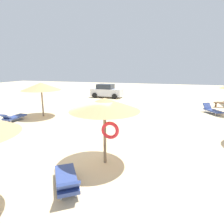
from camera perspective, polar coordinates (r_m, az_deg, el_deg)
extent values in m
plane|color=beige|center=(8.86, -5.99, -11.81)|extent=(80.00, 80.00, 0.00)
cylinder|color=#75604C|center=(15.78, -20.15, 2.63)|extent=(0.12, 0.12, 2.16)
cone|color=tan|center=(15.62, -20.51, 7.23)|extent=(2.97, 2.97, 0.58)
cylinder|color=#75604C|center=(7.49, -2.16, -7.21)|extent=(0.12, 0.12, 2.24)
cone|color=tan|center=(7.15, -2.25, 2.36)|extent=(2.69, 2.69, 0.49)
torus|color=red|center=(7.34, -0.55, -5.53)|extent=(0.71, 0.20, 0.70)
cube|color=#33478C|center=(15.38, -27.14, -1.34)|extent=(0.66, 1.71, 0.12)
cube|color=#33478C|center=(14.80, -29.40, -1.18)|extent=(0.64, 0.49, 0.40)
cylinder|color=silver|center=(14.86, -28.09, -2.58)|extent=(0.06, 0.06, 0.22)
cylinder|color=silver|center=(15.18, -29.25, -2.41)|extent=(0.06, 0.06, 0.22)
cylinder|color=silver|center=(15.68, -24.98, -1.50)|extent=(0.06, 0.06, 0.22)
cylinder|color=silver|center=(15.98, -26.13, -1.36)|extent=(0.06, 0.06, 0.22)
cube|color=#33478C|center=(17.83, 28.05, 0.37)|extent=(1.36, 1.80, 0.12)
cube|color=#33478C|center=(18.39, 26.62, 1.74)|extent=(0.76, 0.67, 0.47)
cylinder|color=silver|center=(18.19, 26.30, 0.23)|extent=(0.06, 0.06, 0.22)
cylinder|color=silver|center=(18.45, 27.40, 0.29)|extent=(0.06, 0.06, 0.22)
cylinder|color=silver|center=(17.27, 28.64, -0.64)|extent=(0.06, 0.06, 0.22)
cylinder|color=silver|center=(17.55, 29.76, -0.57)|extent=(0.06, 0.06, 0.22)
cylinder|color=silver|center=(11.75, -30.49, -6.69)|extent=(0.06, 0.06, 0.22)
cube|color=#33478C|center=(6.58, -13.56, -18.82)|extent=(1.51, 1.75, 0.12)
cube|color=#33478C|center=(5.77, -12.96, -20.80)|extent=(0.78, 0.74, 0.44)
cylinder|color=silver|center=(6.19, -10.74, -22.83)|extent=(0.06, 0.06, 0.22)
cylinder|color=silver|center=(6.16, -15.15, -23.23)|extent=(0.06, 0.06, 0.22)
cylinder|color=silver|center=(7.19, -12.10, -17.34)|extent=(0.06, 0.06, 0.22)
cylinder|color=silver|center=(7.17, -15.76, -17.65)|extent=(0.06, 0.06, 0.22)
cube|color=brown|center=(21.15, 30.23, 2.37)|extent=(1.51, 0.45, 0.08)
cube|color=brown|center=(21.09, 28.70, 1.84)|extent=(0.13, 0.36, 0.41)
cube|color=silver|center=(24.70, -1.54, 5.94)|extent=(4.07, 1.88, 0.90)
cube|color=#262D38|center=(24.69, -1.99, 7.69)|extent=(2.07, 1.65, 0.60)
cylinder|color=black|center=(25.11, 2.09, 5.25)|extent=(0.65, 0.25, 0.64)
cylinder|color=black|center=(23.46, 0.74, 4.70)|extent=(0.65, 0.25, 0.64)
cylinder|color=black|center=(26.06, -3.59, 5.52)|extent=(0.65, 0.25, 0.64)
cylinder|color=black|center=(24.48, -5.25, 5.00)|extent=(0.65, 0.25, 0.64)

